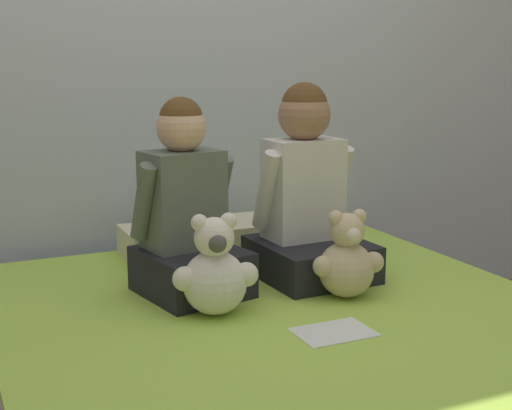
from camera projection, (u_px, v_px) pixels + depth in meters
name	position (u px, v px, depth m)	size (l,w,h in m)	color
wall_behind_bed	(173.00, 37.00, 2.86)	(8.00, 0.06, 2.50)	silver
bed	(296.00, 388.00, 2.10)	(1.66, 1.91, 0.43)	#473828
child_on_left	(186.00, 215.00, 2.24)	(0.36, 0.37, 0.62)	black
child_on_right	(306.00, 199.00, 2.42)	(0.37, 0.39, 0.66)	black
teddy_bear_held_by_left_child	(215.00, 272.00, 2.06)	(0.25, 0.19, 0.30)	silver
teddy_bear_held_by_right_child	(347.00, 261.00, 2.22)	(0.23, 0.18, 0.28)	#D1B78E
pillow_at_headboard	(202.00, 238.00, 2.75)	(0.60, 0.27, 0.11)	beige
sign_card	(334.00, 332.00, 1.94)	(0.21, 0.15, 0.00)	white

